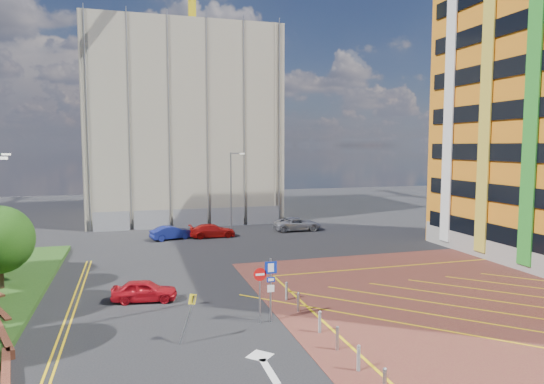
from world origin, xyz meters
name	(u,v)px	position (x,y,z in m)	size (l,w,h in m)	color
ground	(266,330)	(0.00, 0.00, 0.00)	(140.00, 140.00, 0.00)	black
forecourt	(510,303)	(14.00, 0.00, 0.01)	(26.00, 26.00, 0.02)	brown
lamp_back	(232,187)	(4.08, 28.00, 4.36)	(1.53, 0.16, 8.00)	#9EA0A8
sign_cluster	(267,284)	(0.30, 0.98, 1.95)	(1.17, 0.12, 3.20)	#9EA0A8
warning_sign	(189,312)	(-3.64, -0.52, 1.43)	(0.81, 0.43, 2.24)	#9EA0A8
bollard_row	(325,328)	(2.30, -1.67, 0.47)	(0.14, 11.14, 0.90)	#9EA0A8
construction_building	(180,127)	(0.00, 40.00, 11.00)	(21.20, 19.20, 22.00)	#B1A890
tower_crane	(195,3)	(2.00, 39.44, 25.85)	(1.60, 35.00, 35.40)	yellow
construction_fence	(200,218)	(1.00, 30.00, 1.00)	(21.60, 0.06, 2.00)	gray
car_red_left	(144,291)	(-5.39, 6.06, 0.61)	(1.44, 3.57, 1.22)	#B70F19
car_blue_back	(171,233)	(-2.49, 23.88, 0.64)	(1.35, 3.87, 1.27)	navy
car_red_back	(212,231)	(1.33, 23.89, 0.63)	(1.78, 4.37, 1.27)	red
car_silver_back	(297,224)	(10.28, 25.07, 0.68)	(2.26, 4.89, 1.36)	#A4A5AB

